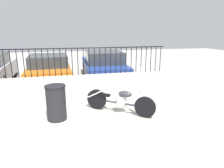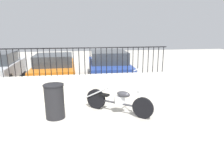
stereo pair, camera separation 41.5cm
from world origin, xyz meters
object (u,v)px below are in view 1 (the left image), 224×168
Objects in this scene: car_blue at (103,65)px; motorcycle_dark_grey at (116,100)px; trash_bin at (56,103)px; car_orange at (49,69)px.

motorcycle_dark_grey is at bearing 176.25° from car_blue.
trash_bin is 0.22× the size of car_blue.
motorcycle_dark_grey is 1.70m from trash_bin.
car_blue is at bearing -84.72° from car_orange.
trash_bin is at bearing -176.28° from car_orange.
car_blue is at bearing 64.05° from trash_bin.
car_orange is (-2.10, 3.98, 0.29)m from motorcycle_dark_grey.
car_orange is 0.90× the size of car_blue.
car_orange is (-0.41, 4.08, 0.19)m from trash_bin.
car_blue is (2.14, 4.41, 0.22)m from trash_bin.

